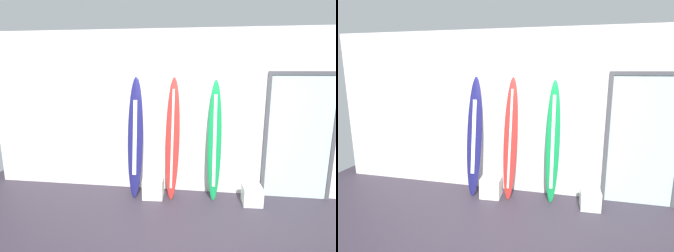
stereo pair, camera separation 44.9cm
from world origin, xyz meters
The scene contains 8 objects.
ground centered at (0.00, 0.00, -0.02)m, with size 8.00×8.00×0.04m, color #2E2732.
wall_back centered at (0.00, 1.30, 1.40)m, with size 7.20×0.20×2.80m, color silver.
surfboard_navy centered at (-0.86, 0.96, 1.02)m, with size 0.27×0.45×2.03m.
surfboard_crimson centered at (-0.23, 0.96, 1.00)m, with size 0.25×0.42×2.03m.
surfboard_emerald centered at (0.46, 1.00, 0.99)m, with size 0.23×0.34×1.99m.
display_block_left centered at (-0.54, 0.88, 0.17)m, with size 0.35×0.35×0.33m.
display_block_center centered at (1.09, 0.83, 0.15)m, with size 0.31×0.31×0.29m.
glass_door centered at (1.84, 1.18, 1.09)m, with size 1.12×0.06×2.12m.
Camera 1 is at (0.29, -3.41, 2.16)m, focal length 29.26 mm.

